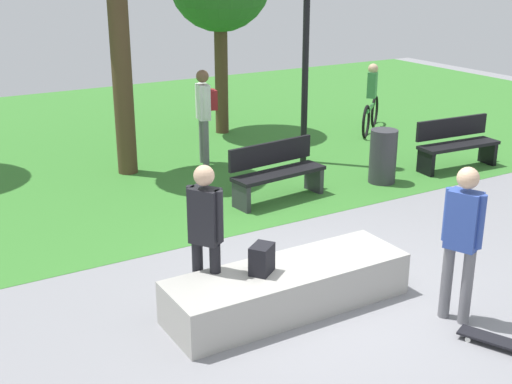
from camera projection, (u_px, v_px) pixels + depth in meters
ground_plane at (334, 300)px, 7.71m from camera, size 28.00×28.00×0.00m
grass_lawn at (102, 141)px, 14.28m from camera, size 26.60×11.80×0.01m
concrete_ledge at (288, 287)px, 7.47m from camera, size 2.77×0.85×0.49m
backpack_on_ledge at (262, 259)px, 7.21m from camera, size 0.34×0.33×0.32m
skater_performing_trick at (462, 233)px, 6.97m from camera, size 0.31×0.41×1.71m
skater_watching at (205, 228)px, 7.16m from camera, size 0.34×0.38×1.67m
skateboard_by_ledge at (499, 341)px, 6.76m from camera, size 0.51×0.81×0.08m
park_bench_near_path at (456, 142)px, 12.33m from camera, size 1.63×0.58×0.91m
park_bench_far_left at (276, 170)px, 10.74m from camera, size 1.64×0.63×0.91m
lamp_post at (307, 3)px, 11.90m from camera, size 0.28×0.28×4.87m
trash_bin at (383, 156)px, 11.54m from camera, size 0.46×0.46×0.93m
pedestrian_with_backpack at (204, 108)px, 12.37m from camera, size 0.39×0.42×1.76m
cyclist_on_bicycle at (371, 103)px, 14.90m from camera, size 1.42×1.23×1.52m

